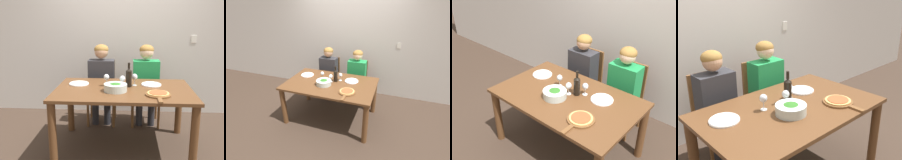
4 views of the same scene
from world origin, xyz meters
The scene contains 14 objects.
back_wall centered at (0.00, 1.31, 1.35)m, with size 10.00×0.06×2.70m.
dining_table centered at (0.00, 0.00, 0.64)m, with size 1.64×1.03×0.76m.
chair_left centered at (-0.34, 0.85, 0.50)m, with size 0.42×0.42×0.95m.
chair_right centered at (0.32, 0.85, 0.50)m, with size 0.42×0.42×0.95m.
person_woman centered at (-0.34, 0.73, 0.73)m, with size 0.47×0.51×1.22m.
person_man centered at (0.32, 0.73, 0.73)m, with size 0.47×0.51×1.22m.
wine_bottle centered at (0.06, 0.10, 0.89)m, with size 0.07×0.07×0.30m.
broccoli_bowl centered at (-0.09, -0.11, 0.81)m, with size 0.27×0.27×0.10m.
dinner_plate_left centered at (-0.58, 0.17, 0.77)m, with size 0.25×0.25×0.02m.
dinner_plate_right centered at (0.35, 0.19, 0.77)m, with size 0.25×0.25×0.02m.
pizza_on_board centered at (0.39, -0.25, 0.78)m, with size 0.28×0.42×0.04m.
wine_glass_left centered at (-0.22, 0.11, 0.87)m, with size 0.07×0.07×0.15m.
wine_glass_right centered at (0.14, 0.16, 0.87)m, with size 0.07×0.07×0.15m.
wine_glass_centre centered at (-0.01, 0.05, 0.87)m, with size 0.07×0.07×0.15m.
Camera 4 is at (-1.48, -1.58, 1.81)m, focal length 42.00 mm.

